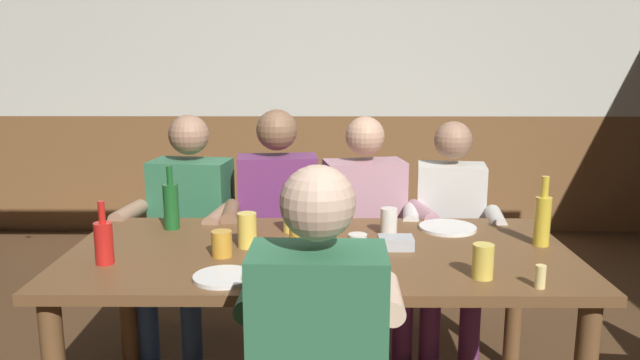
{
  "coord_description": "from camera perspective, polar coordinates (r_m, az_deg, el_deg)",
  "views": [
    {
      "loc": [
        0.02,
        -2.48,
        1.53
      ],
      "look_at": [
        0.0,
        0.03,
        1.0
      ],
      "focal_mm": 34.99,
      "sensor_mm": 36.0,
      "label": 1
    }
  ],
  "objects": [
    {
      "name": "person_1",
      "position": [
        3.24,
        -3.84,
        -3.46
      ],
      "size": [
        0.57,
        0.54,
        1.23
      ],
      "rotation": [
        0.0,
        0.0,
        3.23
      ],
      "color": "#6B2D66",
      "rests_on": "ground_plane"
    },
    {
      "name": "plate_0",
      "position": [
        2.25,
        -8.79,
        -8.77
      ],
      "size": [
        0.22,
        0.22,
        0.01
      ],
      "primitive_type": "cylinder",
      "color": "white",
      "rests_on": "dining_table"
    },
    {
      "name": "person_4",
      "position": [
        1.9,
        -0.12,
        -14.89
      ],
      "size": [
        0.53,
        0.53,
        1.23
      ],
      "rotation": [
        0.0,
        0.0,
        -0.02
      ],
      "color": "#33724C",
      "rests_on": "ground_plane"
    },
    {
      "name": "person_0",
      "position": [
        3.31,
        -12.04,
        -3.58
      ],
      "size": [
        0.58,
        0.58,
        1.2
      ],
      "rotation": [
        0.0,
        0.0,
        3.0
      ],
      "color": "#33724C",
      "rests_on": "ground_plane"
    },
    {
      "name": "pint_glass_3",
      "position": [
        2.41,
        -1.99,
        -5.86
      ],
      "size": [
        0.07,
        0.07,
        0.12
      ],
      "primitive_type": "cylinder",
      "color": "gold",
      "rests_on": "dining_table"
    },
    {
      "name": "pint_glass_7",
      "position": [
        2.31,
        3.43,
        -6.55
      ],
      "size": [
        0.07,
        0.07,
        0.13
      ],
      "primitive_type": "cylinder",
      "color": "white",
      "rests_on": "dining_table"
    },
    {
      "name": "pint_glass_5",
      "position": [
        2.29,
        14.67,
        -7.2
      ],
      "size": [
        0.08,
        0.08,
        0.12
      ],
      "primitive_type": "cylinder",
      "color": "#E5C64C",
      "rests_on": "dining_table"
    },
    {
      "name": "plate_1",
      "position": [
        2.87,
        11.59,
        -4.3
      ],
      "size": [
        0.26,
        0.26,
        0.01
      ],
      "primitive_type": "cylinder",
      "color": "white",
      "rests_on": "dining_table"
    },
    {
      "name": "pint_glass_4",
      "position": [
        2.74,
        6.31,
        -3.79
      ],
      "size": [
        0.07,
        0.07,
        0.12
      ],
      "primitive_type": "cylinder",
      "color": "white",
      "rests_on": "dining_table"
    },
    {
      "name": "pint_glass_0",
      "position": [
        2.85,
        1.31,
        -3.16
      ],
      "size": [
        0.08,
        0.08,
        0.11
      ],
      "primitive_type": "cylinder",
      "color": "gold",
      "rests_on": "dining_table"
    },
    {
      "name": "bottle_2",
      "position": [
        2.87,
        -13.47,
        -2.22
      ],
      "size": [
        0.07,
        0.07,
        0.29
      ],
      "color": "#195923",
      "rests_on": "dining_table"
    },
    {
      "name": "pint_glass_2",
      "position": [
        2.76,
        -2.67,
        -3.48
      ],
      "size": [
        0.07,
        0.07,
        0.13
      ],
      "primitive_type": "cylinder",
      "color": "#E5C64C",
      "rests_on": "dining_table"
    },
    {
      "name": "bottle_0",
      "position": [
        2.49,
        -19.16,
        -5.32
      ],
      "size": [
        0.07,
        0.07,
        0.24
      ],
      "color": "red",
      "rests_on": "dining_table"
    },
    {
      "name": "person_3",
      "position": [
        3.3,
        11.84,
        -4.09
      ],
      "size": [
        0.52,
        0.57,
        1.17
      ],
      "rotation": [
        0.0,
        0.0,
        3.0
      ],
      "color": "silver",
      "rests_on": "ground_plane"
    },
    {
      "name": "pint_glass_8",
      "position": [
        2.15,
        -2.64,
        -7.78
      ],
      "size": [
        0.06,
        0.06,
        0.14
      ],
      "primitive_type": "cylinder",
      "color": "#E5C64C",
      "rests_on": "dining_table"
    },
    {
      "name": "pint_glass_1",
      "position": [
        2.56,
        -6.68,
        -4.58
      ],
      "size": [
        0.08,
        0.08,
        0.14
      ],
      "primitive_type": "cylinder",
      "color": "#E5C64C",
      "rests_on": "dining_table"
    },
    {
      "name": "bottle_1",
      "position": [
        2.72,
        19.69,
        -3.32
      ],
      "size": [
        0.07,
        0.07,
        0.29
      ],
      "color": "gold",
      "rests_on": "dining_table"
    },
    {
      "name": "pint_glass_6",
      "position": [
        2.47,
        -8.97,
        -5.78
      ],
      "size": [
        0.08,
        0.08,
        0.1
      ],
      "primitive_type": "cylinder",
      "color": "gold",
      "rests_on": "dining_table"
    },
    {
      "name": "table_candle",
      "position": [
        2.26,
        19.5,
        -8.33
      ],
      "size": [
        0.04,
        0.04,
        0.08
      ],
      "primitive_type": "cylinder",
      "color": "#F9E08C",
      "rests_on": "dining_table"
    },
    {
      "name": "dining_table",
      "position": [
        2.56,
        -0.02,
        -8.27
      ],
      "size": [
        2.02,
        0.97,
        0.74
      ],
      "color": "brown",
      "rests_on": "ground_plane"
    },
    {
      "name": "back_wall_upper",
      "position": [
        5.23,
        0.21,
        13.46
      ],
      "size": [
        5.87,
        0.12,
        1.38
      ],
      "primitive_type": "cube",
      "color": "beige"
    },
    {
      "name": "person_2",
      "position": [
        3.24,
        4.35,
        -3.8
      ],
      "size": [
        0.59,
        0.58,
        1.2
      ],
      "rotation": [
        0.0,
        0.0,
        3.32
      ],
      "color": "#B78493",
      "rests_on": "ground_plane"
    },
    {
      "name": "back_wall_wainscot",
      "position": [
        5.33,
        0.2,
        0.61
      ],
      "size": [
        5.87,
        0.12,
        0.99
      ],
      "primitive_type": "cube",
      "color": "brown",
      "rests_on": "ground_plane"
    },
    {
      "name": "condiment_caddy",
      "position": [
        2.56,
        6.95,
        -5.71
      ],
      "size": [
        0.14,
        0.1,
        0.05
      ],
      "primitive_type": "cube",
      "color": "#B2B7BC",
      "rests_on": "dining_table"
    }
  ]
}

